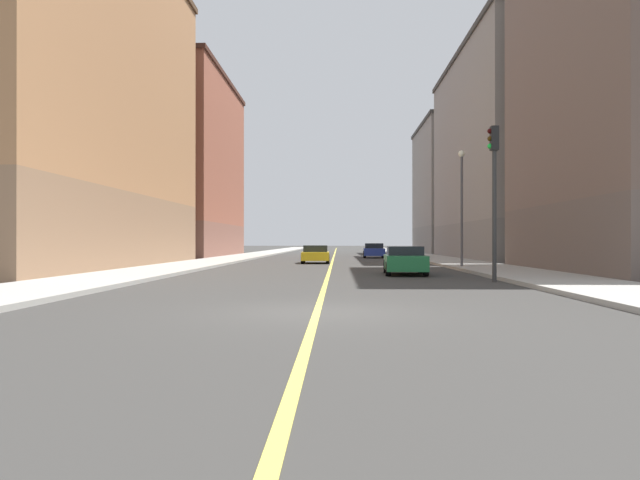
{
  "coord_description": "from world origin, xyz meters",
  "views": [
    {
      "loc": [
        0.46,
        -12.8,
        1.51
      ],
      "look_at": [
        -1.33,
        45.5,
        1.66
      ],
      "focal_mm": 33.61,
      "sensor_mm": 36.0,
      "label": 1
    }
  ],
  "objects_px": {
    "building_left_far": "(469,189)",
    "traffic_light_left_near": "(494,181)",
    "car_green": "(405,260)",
    "car_blue": "(374,251)",
    "building_right_corner": "(37,94)",
    "building_left_mid": "(527,156)",
    "street_lamp_left_near": "(462,195)",
    "building_right_midblock": "(169,167)",
    "car_yellow": "(315,254)"
  },
  "relations": [
    {
      "from": "building_left_far",
      "to": "traffic_light_left_near",
      "type": "height_order",
      "value": "building_left_far"
    },
    {
      "from": "car_green",
      "to": "car_blue",
      "type": "xyz_separation_m",
      "value": [
        0.26,
        28.17,
        0.0
      ]
    },
    {
      "from": "building_right_corner",
      "to": "building_left_mid",
      "type": "bearing_deg",
      "value": 29.0
    },
    {
      "from": "building_left_far",
      "to": "car_blue",
      "type": "height_order",
      "value": "building_left_far"
    },
    {
      "from": "building_left_far",
      "to": "car_green",
      "type": "relative_size",
      "value": 4.09
    },
    {
      "from": "traffic_light_left_near",
      "to": "street_lamp_left_near",
      "type": "distance_m",
      "value": 10.84
    },
    {
      "from": "building_left_far",
      "to": "traffic_light_left_near",
      "type": "relative_size",
      "value": 2.95
    },
    {
      "from": "building_right_midblock",
      "to": "traffic_light_left_near",
      "type": "xyz_separation_m",
      "value": [
        22.67,
        -36.53,
        -5.11
      ]
    },
    {
      "from": "building_left_far",
      "to": "car_green",
      "type": "xyz_separation_m",
      "value": [
        -12.91,
        -46.14,
        -7.28
      ]
    },
    {
      "from": "car_blue",
      "to": "building_right_corner",
      "type": "bearing_deg",
      "value": -131.71
    },
    {
      "from": "building_left_mid",
      "to": "car_blue",
      "type": "height_order",
      "value": "building_left_mid"
    },
    {
      "from": "building_right_corner",
      "to": "car_green",
      "type": "relative_size",
      "value": 6.2
    },
    {
      "from": "building_left_mid",
      "to": "traffic_light_left_near",
      "type": "height_order",
      "value": "building_left_mid"
    },
    {
      "from": "building_right_corner",
      "to": "traffic_light_left_near",
      "type": "distance_m",
      "value": 25.67
    },
    {
      "from": "building_left_mid",
      "to": "car_blue",
      "type": "xyz_separation_m",
      "value": [
        -12.64,
        4.44,
        -8.14
      ]
    },
    {
      "from": "building_left_mid",
      "to": "building_right_corner",
      "type": "bearing_deg",
      "value": -151.0
    },
    {
      "from": "traffic_light_left_near",
      "to": "building_right_corner",
      "type": "bearing_deg",
      "value": 155.22
    },
    {
      "from": "street_lamp_left_near",
      "to": "car_yellow",
      "type": "bearing_deg",
      "value": 135.33
    },
    {
      "from": "street_lamp_left_near",
      "to": "car_blue",
      "type": "height_order",
      "value": "street_lamp_left_near"
    },
    {
      "from": "building_left_far",
      "to": "car_blue",
      "type": "bearing_deg",
      "value": -125.13
    },
    {
      "from": "building_right_corner",
      "to": "car_green",
      "type": "xyz_separation_m",
      "value": [
        19.9,
        -5.54,
        -9.1
      ]
    },
    {
      "from": "building_left_far",
      "to": "car_blue",
      "type": "xyz_separation_m",
      "value": [
        -12.64,
        -17.97,
        -7.27
      ]
    },
    {
      "from": "car_green",
      "to": "car_yellow",
      "type": "xyz_separation_m",
      "value": [
        -4.63,
        14.18,
        -0.04
      ]
    },
    {
      "from": "building_right_corner",
      "to": "building_right_midblock",
      "type": "distance_m",
      "value": 26.08
    },
    {
      "from": "building_left_mid",
      "to": "street_lamp_left_near",
      "type": "bearing_deg",
      "value": -117.07
    },
    {
      "from": "building_right_corner",
      "to": "building_right_midblock",
      "type": "relative_size",
      "value": 1.23
    },
    {
      "from": "car_blue",
      "to": "building_left_far",
      "type": "bearing_deg",
      "value": 54.87
    },
    {
      "from": "traffic_light_left_near",
      "to": "car_yellow",
      "type": "relative_size",
      "value": 1.45
    },
    {
      "from": "building_right_midblock",
      "to": "car_yellow",
      "type": "xyz_separation_m",
      "value": [
        15.27,
        -17.43,
        -8.28
      ]
    },
    {
      "from": "traffic_light_left_near",
      "to": "car_yellow",
      "type": "xyz_separation_m",
      "value": [
        -7.39,
        19.1,
        -3.17
      ]
    },
    {
      "from": "car_green",
      "to": "car_yellow",
      "type": "relative_size",
      "value": 1.05
    },
    {
      "from": "building_left_mid",
      "to": "car_yellow",
      "type": "distance_m",
      "value": 21.58
    },
    {
      "from": "building_right_midblock",
      "to": "traffic_light_left_near",
      "type": "height_order",
      "value": "building_right_midblock"
    },
    {
      "from": "building_left_far",
      "to": "car_yellow",
      "type": "distance_m",
      "value": 37.18
    },
    {
      "from": "car_yellow",
      "to": "car_blue",
      "type": "bearing_deg",
      "value": 70.71
    },
    {
      "from": "street_lamp_left_near",
      "to": "car_blue",
      "type": "relative_size",
      "value": 1.49
    },
    {
      "from": "building_left_far",
      "to": "car_yellow",
      "type": "height_order",
      "value": "building_left_far"
    },
    {
      "from": "building_right_corner",
      "to": "car_blue",
      "type": "bearing_deg",
      "value": 48.29
    },
    {
      "from": "car_green",
      "to": "building_right_corner",
      "type": "bearing_deg",
      "value": 164.44
    },
    {
      "from": "car_yellow",
      "to": "car_blue",
      "type": "relative_size",
      "value": 0.93
    },
    {
      "from": "traffic_light_left_near",
      "to": "car_blue",
      "type": "xyz_separation_m",
      "value": [
        -2.5,
        33.09,
        -3.12
      ]
    },
    {
      "from": "street_lamp_left_near",
      "to": "car_green",
      "type": "relative_size",
      "value": 1.53
    },
    {
      "from": "building_right_midblock",
      "to": "building_left_mid",
      "type": "bearing_deg",
      "value": -13.51
    },
    {
      "from": "traffic_light_left_near",
      "to": "car_green",
      "type": "xyz_separation_m",
      "value": [
        -2.76,
        4.92,
        -3.13
      ]
    },
    {
      "from": "building_left_mid",
      "to": "building_right_corner",
      "type": "height_order",
      "value": "building_right_corner"
    },
    {
      "from": "traffic_light_left_near",
      "to": "car_yellow",
      "type": "bearing_deg",
      "value": 111.16
    },
    {
      "from": "car_yellow",
      "to": "car_blue",
      "type": "distance_m",
      "value": 14.82
    },
    {
      "from": "car_yellow",
      "to": "building_right_corner",
      "type": "bearing_deg",
      "value": -150.5
    },
    {
      "from": "street_lamp_left_near",
      "to": "car_yellow",
      "type": "xyz_separation_m",
      "value": [
        -8.41,
        8.31,
        -3.47
      ]
    },
    {
      "from": "building_left_far",
      "to": "car_green",
      "type": "distance_m",
      "value": 48.46
    }
  ]
}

